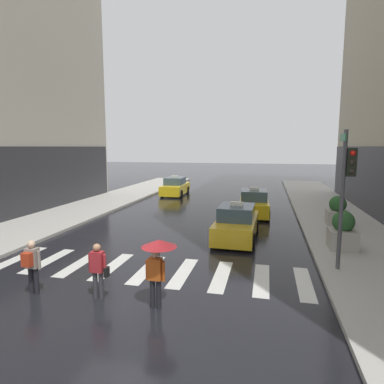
{
  "coord_description": "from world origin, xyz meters",
  "views": [
    {
      "loc": [
        4.13,
        -7.63,
        4.39
      ],
      "look_at": [
        0.51,
        8.0,
        2.16
      ],
      "focal_mm": 30.6,
      "sensor_mm": 36.0,
      "label": 1
    }
  ],
  "objects_px": {
    "taxi_second": "(254,204)",
    "planter_mid_block": "(337,212)",
    "traffic_light_pole": "(346,180)",
    "taxi_lead": "(237,224)",
    "taxi_third": "(175,187)",
    "planter_near_corner": "(343,231)",
    "pedestrian_with_umbrella": "(158,255)",
    "pedestrian_with_handbag": "(98,268)",
    "pedestrian_with_backpack": "(32,263)"
  },
  "relations": [
    {
      "from": "taxi_lead",
      "to": "planter_near_corner",
      "type": "height_order",
      "value": "taxi_lead"
    },
    {
      "from": "planter_near_corner",
      "to": "traffic_light_pole",
      "type": "bearing_deg",
      "value": -102.28
    },
    {
      "from": "pedestrian_with_handbag",
      "to": "taxi_lead",
      "type": "bearing_deg",
      "value": 65.53
    },
    {
      "from": "planter_near_corner",
      "to": "planter_mid_block",
      "type": "height_order",
      "value": "same"
    },
    {
      "from": "traffic_light_pole",
      "to": "taxi_lead",
      "type": "xyz_separation_m",
      "value": [
        -3.96,
        3.55,
        -2.53
      ]
    },
    {
      "from": "traffic_light_pole",
      "to": "planter_mid_block",
      "type": "relative_size",
      "value": 3.0
    },
    {
      "from": "taxi_second",
      "to": "pedestrian_with_backpack",
      "type": "height_order",
      "value": "taxi_second"
    },
    {
      "from": "taxi_lead",
      "to": "planter_mid_block",
      "type": "distance_m",
      "value": 6.17
    },
    {
      "from": "planter_mid_block",
      "to": "taxi_second",
      "type": "bearing_deg",
      "value": 151.54
    },
    {
      "from": "pedestrian_with_umbrella",
      "to": "planter_near_corner",
      "type": "xyz_separation_m",
      "value": [
        5.94,
        6.37,
        -0.64
      ]
    },
    {
      "from": "traffic_light_pole",
      "to": "pedestrian_with_umbrella",
      "type": "distance_m",
      "value": 6.85
    },
    {
      "from": "taxi_lead",
      "to": "taxi_second",
      "type": "height_order",
      "value": "same"
    },
    {
      "from": "taxi_second",
      "to": "pedestrian_with_backpack",
      "type": "bearing_deg",
      "value": -114.02
    },
    {
      "from": "pedestrian_with_umbrella",
      "to": "planter_mid_block",
      "type": "height_order",
      "value": "pedestrian_with_umbrella"
    },
    {
      "from": "taxi_third",
      "to": "planter_mid_block",
      "type": "relative_size",
      "value": 2.86
    },
    {
      "from": "traffic_light_pole",
      "to": "taxi_second",
      "type": "relative_size",
      "value": 1.04
    },
    {
      "from": "traffic_light_pole",
      "to": "taxi_third",
      "type": "relative_size",
      "value": 1.05
    },
    {
      "from": "taxi_third",
      "to": "pedestrian_with_umbrella",
      "type": "xyz_separation_m",
      "value": [
        5.38,
        -20.53,
        0.79
      ]
    },
    {
      "from": "taxi_lead",
      "to": "planter_mid_block",
      "type": "height_order",
      "value": "taxi_lead"
    },
    {
      "from": "traffic_light_pole",
      "to": "planter_near_corner",
      "type": "relative_size",
      "value": 3.0
    },
    {
      "from": "traffic_light_pole",
      "to": "taxi_lead",
      "type": "bearing_deg",
      "value": 138.15
    },
    {
      "from": "planter_mid_block",
      "to": "pedestrian_with_backpack",
      "type": "bearing_deg",
      "value": -134.14
    },
    {
      "from": "planter_mid_block",
      "to": "taxi_third",
      "type": "bearing_deg",
      "value": 140.84
    },
    {
      "from": "traffic_light_pole",
      "to": "planter_near_corner",
      "type": "height_order",
      "value": "traffic_light_pole"
    },
    {
      "from": "taxi_third",
      "to": "pedestrian_with_backpack",
      "type": "xyz_separation_m",
      "value": [
        1.46,
        -20.56,
        0.25
      ]
    },
    {
      "from": "traffic_light_pole",
      "to": "planter_near_corner",
      "type": "distance_m",
      "value": 3.52
    },
    {
      "from": "pedestrian_with_backpack",
      "to": "planter_near_corner",
      "type": "bearing_deg",
      "value": 32.97
    },
    {
      "from": "taxi_lead",
      "to": "pedestrian_with_backpack",
      "type": "xyz_separation_m",
      "value": [
        -5.35,
        -7.42,
        0.25
      ]
    },
    {
      "from": "pedestrian_with_backpack",
      "to": "planter_near_corner",
      "type": "height_order",
      "value": "planter_near_corner"
    },
    {
      "from": "taxi_lead",
      "to": "planter_near_corner",
      "type": "bearing_deg",
      "value": -12.72
    },
    {
      "from": "taxi_lead",
      "to": "planter_mid_block",
      "type": "relative_size",
      "value": 2.86
    },
    {
      "from": "pedestrian_with_backpack",
      "to": "planter_near_corner",
      "type": "relative_size",
      "value": 1.03
    },
    {
      "from": "traffic_light_pole",
      "to": "planter_mid_block",
      "type": "xyz_separation_m",
      "value": [
        1.18,
        6.95,
        -2.38
      ]
    },
    {
      "from": "taxi_third",
      "to": "pedestrian_with_backpack",
      "type": "bearing_deg",
      "value": -85.93
    },
    {
      "from": "taxi_third",
      "to": "planter_mid_block",
      "type": "height_order",
      "value": "taxi_third"
    },
    {
      "from": "taxi_second",
      "to": "pedestrian_with_umbrella",
      "type": "relative_size",
      "value": 2.37
    },
    {
      "from": "taxi_lead",
      "to": "taxi_third",
      "type": "height_order",
      "value": "same"
    },
    {
      "from": "planter_near_corner",
      "to": "pedestrian_with_backpack",
      "type": "bearing_deg",
      "value": -147.03
    },
    {
      "from": "pedestrian_with_handbag",
      "to": "planter_mid_block",
      "type": "distance_m",
      "value": 13.58
    },
    {
      "from": "taxi_second",
      "to": "planter_mid_block",
      "type": "relative_size",
      "value": 2.88
    },
    {
      "from": "taxi_third",
      "to": "planter_near_corner",
      "type": "distance_m",
      "value": 18.13
    },
    {
      "from": "pedestrian_with_umbrella",
      "to": "planter_near_corner",
      "type": "bearing_deg",
      "value": 47.0
    },
    {
      "from": "pedestrian_with_handbag",
      "to": "planter_mid_block",
      "type": "relative_size",
      "value": 1.03
    },
    {
      "from": "pedestrian_with_backpack",
      "to": "pedestrian_with_handbag",
      "type": "xyz_separation_m",
      "value": [
        2.06,
        0.18,
        -0.04
      ]
    },
    {
      "from": "taxi_second",
      "to": "planter_near_corner",
      "type": "height_order",
      "value": "taxi_second"
    },
    {
      "from": "traffic_light_pole",
      "to": "planter_near_corner",
      "type": "bearing_deg",
      "value": 77.72
    },
    {
      "from": "taxi_second",
      "to": "pedestrian_with_handbag",
      "type": "relative_size",
      "value": 2.79
    },
    {
      "from": "taxi_third",
      "to": "pedestrian_with_backpack",
      "type": "distance_m",
      "value": 20.61
    },
    {
      "from": "taxi_lead",
      "to": "traffic_light_pole",
      "type": "bearing_deg",
      "value": -41.85
    },
    {
      "from": "taxi_lead",
      "to": "planter_mid_block",
      "type": "bearing_deg",
      "value": 33.46
    }
  ]
}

